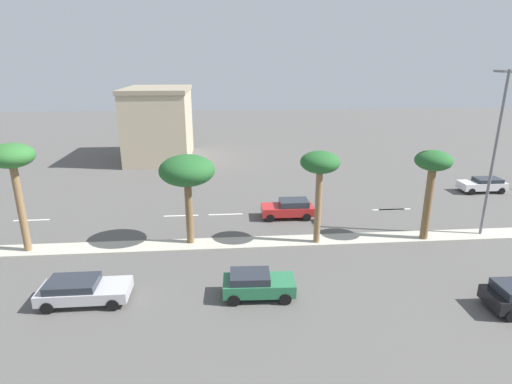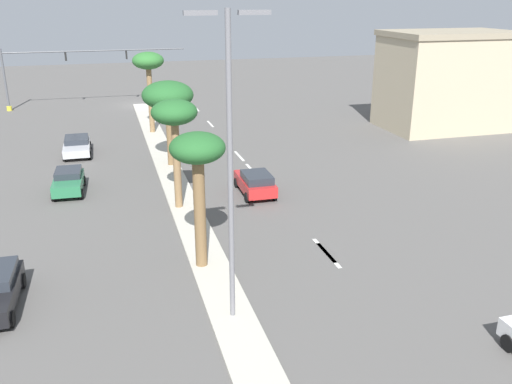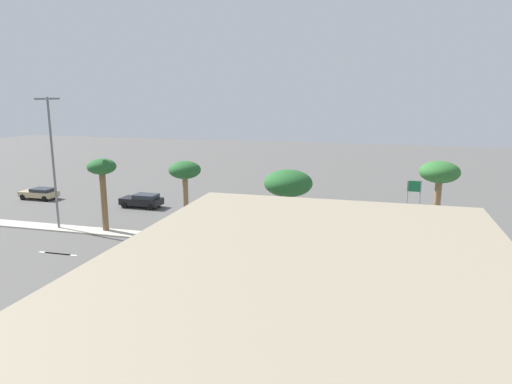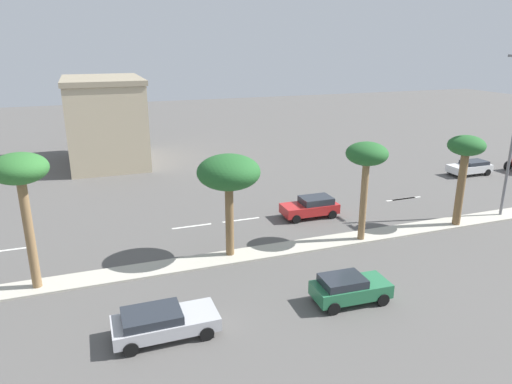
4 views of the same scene
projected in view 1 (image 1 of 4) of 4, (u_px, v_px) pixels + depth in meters
The scene contains 17 objects.
ground_plane at pixel (362, 239), 29.41m from camera, with size 160.00×160.00×0.00m, color #565451.
median_curb at pixel (503, 234), 30.24m from camera, with size 1.80×95.09×0.12m, color #B7B2A3.
lane_stripe_center at pixel (32, 220), 32.91m from camera, with size 0.20×2.80×0.01m, color silver.
lane_stripe_front at pixel (181, 216), 33.85m from camera, with size 0.20×2.80×0.01m, color silver.
lane_stripe_far at pixel (226, 214), 34.15m from camera, with size 0.20×2.80×0.01m, color silver.
lane_stripe_rear at pixel (388, 209), 35.26m from camera, with size 0.20×2.80×0.01m, color silver.
lane_stripe_right at pixel (395, 209), 35.31m from camera, with size 0.20×2.80×0.01m, color silver.
commercial_building at pixel (159, 124), 52.22m from camera, with size 11.78×7.82×8.93m.
palm_tree_inboard at pixel (12, 161), 25.66m from camera, with size 2.77×2.77×7.18m.
palm_tree_front at pixel (187, 172), 27.16m from camera, with size 3.68×3.68×6.17m.
palm_tree_near at pixel (320, 166), 27.11m from camera, with size 2.63×2.63×6.41m.
palm_tree_left at pixel (433, 167), 27.77m from camera, with size 2.46×2.46×6.33m.
street_lamp_front at pixel (496, 144), 28.09m from camera, with size 2.90×0.24×11.50m.
sedan_white_far at pixel (483, 184), 39.78m from camera, with size 1.95×4.24×1.36m.
sedan_red_center at pixel (289, 208), 33.26m from camera, with size 2.01×4.15×1.49m.
sedan_green_rear at pixel (257, 284), 22.10m from camera, with size 2.02×3.89×1.42m.
sedan_silver_right at pixel (82, 290), 21.63m from camera, with size 2.11×4.59×1.31m.
Camera 1 is at (26.23, 27.14, 12.21)m, focal length 29.00 mm.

